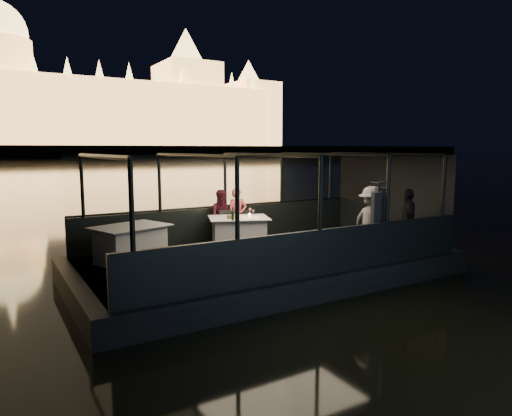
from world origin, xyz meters
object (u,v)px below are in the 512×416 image
dining_table_aft (131,245)px  person_woman_coral (237,213)px  coat_stand (378,220)px  chair_port_left (229,227)px  person_man_maroon (223,215)px  dining_table_central (239,233)px  wine_bottle (233,214)px  passenger_stripe (372,221)px  passenger_dark (408,217)px  chair_port_right (250,225)px

dining_table_aft → person_woman_coral: (3.04, 0.79, 0.36)m
coat_stand → chair_port_left: bearing=121.7°
coat_stand → person_man_maroon: size_ratio=1.27×
dining_table_central → wine_bottle: 0.74m
dining_table_aft → passenger_stripe: size_ratio=0.93×
dining_table_central → dining_table_aft: bearing=-178.5°
coat_stand → person_woman_coral: 3.79m
person_woman_coral → dining_table_central: bearing=-100.1°
person_man_maroon → passenger_stripe: bearing=-34.6°
coat_stand → wine_bottle: size_ratio=6.10×
dining_table_central → passenger_stripe: 3.22m
dining_table_central → person_man_maroon: person_man_maroon is taller
passenger_dark → person_woman_coral: bearing=-102.3°
dining_table_aft → wine_bottle: bearing=-7.2°
person_man_maroon → wine_bottle: person_man_maroon is taller
person_woman_coral → passenger_dark: passenger_dark is taller
passenger_dark → dining_table_aft: bearing=-75.8°
coat_stand → passenger_dark: 1.20m
coat_stand → person_man_maroon: 4.00m
coat_stand → chair_port_right: bearing=113.4°
coat_stand → passenger_stripe: coat_stand is taller
person_woman_coral → passenger_dark: size_ratio=0.93×
dining_table_central → passenger_stripe: size_ratio=0.89×
person_woman_coral → person_man_maroon: (-0.44, 0.00, 0.00)m
chair_port_left → passenger_stripe: passenger_stripe is taller
chair_port_left → person_man_maroon: (-0.06, 0.23, 0.30)m
chair_port_left → chair_port_right: size_ratio=1.04×
person_man_maroon → passenger_dark: passenger_dark is taller
chair_port_right → person_woman_coral: person_woman_coral is taller
person_woman_coral → wine_bottle: bearing=-107.6°
dining_table_aft → coat_stand: size_ratio=0.85×
coat_stand → person_woman_coral: coat_stand is taller
chair_port_right → dining_table_aft: bearing=-162.7°
passenger_stripe → chair_port_right: bearing=27.4°
passenger_dark → wine_bottle: (-3.50, 2.14, 0.06)m
chair_port_right → person_woman_coral: 0.47m
chair_port_right → wine_bottle: (-0.94, -0.82, 0.47)m
dining_table_central → person_woman_coral: (0.35, 0.72, 0.36)m
chair_port_left → chair_port_right: 0.61m
person_woman_coral → passenger_dark: 4.26m
chair_port_right → passenger_stripe: size_ratio=0.51×
passenger_stripe → person_woman_coral: bearing=28.8°
passenger_dark → wine_bottle: size_ratio=5.24×
dining_table_central → passenger_dark: (3.13, -2.50, 0.47)m
passenger_dark → coat_stand: bearing=-42.9°
dining_table_central → chair_port_left: bearing=93.3°
passenger_dark → wine_bottle: 4.10m
passenger_stripe → person_man_maroon: bearing=34.5°
person_woman_coral → wine_bottle: person_woman_coral is taller
dining_table_aft → chair_port_right: (3.28, 0.52, 0.06)m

